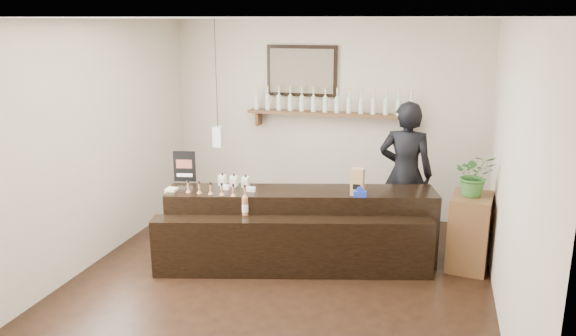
{
  "coord_description": "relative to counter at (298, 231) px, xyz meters",
  "views": [
    {
      "loc": [
        1.57,
        -5.34,
        2.79
      ],
      "look_at": [
        -0.07,
        0.7,
        1.13
      ],
      "focal_mm": 35.0,
      "sensor_mm": 36.0,
      "label": 1
    }
  ],
  "objects": [
    {
      "name": "potted_plant",
      "position": [
        1.92,
        0.43,
        0.7
      ],
      "size": [
        0.48,
        0.43,
        0.49
      ],
      "primitive_type": "imported",
      "rotation": [
        0.0,
        0.0,
        0.12
      ],
      "color": "#356E2C",
      "rests_on": "side_cabinet"
    },
    {
      "name": "shopkeeper",
      "position": [
        1.13,
        0.97,
        0.63
      ],
      "size": [
        0.79,
        0.55,
        2.08
      ],
      "primitive_type": "imported",
      "rotation": [
        0.0,
        0.0,
        3.08
      ],
      "color": "black",
      "rests_on": "ground"
    },
    {
      "name": "promo_sign",
      "position": [
        -1.46,
        0.11,
        0.65
      ],
      "size": [
        0.27,
        0.07,
        0.38
      ],
      "color": "black",
      "rests_on": "counter"
    },
    {
      "name": "room_shell",
      "position": [
        -0.08,
        -0.58,
        1.29
      ],
      "size": [
        5.0,
        5.0,
        5.0
      ],
      "color": "beige",
      "rests_on": "ground"
    },
    {
      "name": "side_cabinet",
      "position": [
        1.92,
        0.43,
        0.02
      ],
      "size": [
        0.52,
        0.65,
        0.87
      ],
      "color": "brown",
      "rests_on": "ground"
    },
    {
      "name": "ground",
      "position": [
        -0.08,
        -0.58,
        -0.41
      ],
      "size": [
        5.0,
        5.0,
        0.0
      ],
      "primitive_type": "plane",
      "color": "black",
      "rests_on": "ground"
    },
    {
      "name": "paper_bag",
      "position": [
        0.66,
        0.1,
        0.62
      ],
      "size": [
        0.15,
        0.12,
        0.31
      ],
      "color": "#9A774A",
      "rests_on": "counter"
    },
    {
      "name": "counter",
      "position": [
        0.0,
        0.0,
        0.0
      ],
      "size": [
        3.15,
        1.58,
        1.02
      ],
      "color": "black",
      "rests_on": "ground"
    },
    {
      "name": "tape_dispenser",
      "position": [
        0.7,
        0.04,
        0.51
      ],
      "size": [
        0.15,
        0.08,
        0.12
      ],
      "color": "#1A33BA",
      "rests_on": "counter"
    },
    {
      "name": "back_wall_decor",
      "position": [
        -0.22,
        1.79,
        1.34
      ],
      "size": [
        2.66,
        0.96,
        1.69
      ],
      "color": "brown",
      "rests_on": "ground"
    }
  ]
}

